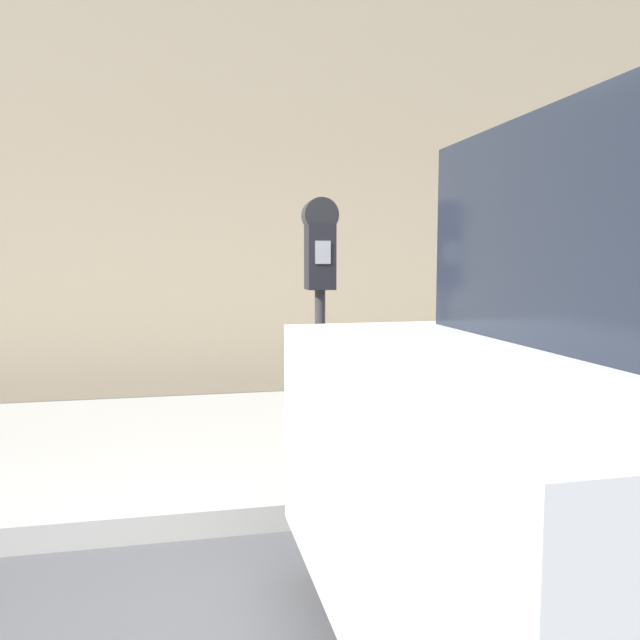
{
  "coord_description": "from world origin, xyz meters",
  "views": [
    {
      "loc": [
        -0.9,
        -2.33,
        1.43
      ],
      "look_at": [
        -0.2,
        0.98,
        1.1
      ],
      "focal_mm": 35.0,
      "sensor_mm": 36.0,
      "label": 1
    }
  ],
  "objects": [
    {
      "name": "building_facade",
      "position": [
        0.0,
        4.46,
        2.47
      ],
      "size": [
        24.0,
        0.3,
        4.94
      ],
      "color": "tan",
      "rests_on": "ground_plane"
    },
    {
      "name": "ground_plane",
      "position": [
        0.0,
        0.0,
        0.0
      ],
      "size": [
        60.0,
        60.0,
        0.0
      ],
      "primitive_type": "plane",
      "color": "#515154"
    },
    {
      "name": "parking_meter",
      "position": [
        -0.2,
        0.98,
        1.32
      ],
      "size": [
        0.19,
        0.15,
        1.61
      ],
      "color": "#2D2D30",
      "rests_on": "sidewalk"
    },
    {
      "name": "sidewalk",
      "position": [
        0.0,
        2.2,
        0.07
      ],
      "size": [
        24.0,
        2.8,
        0.14
      ],
      "color": "#ADAAA3",
      "rests_on": "ground_plane"
    }
  ]
}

